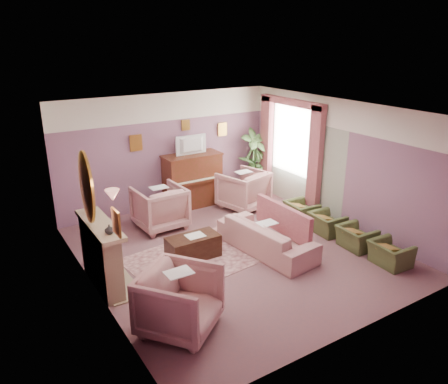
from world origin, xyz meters
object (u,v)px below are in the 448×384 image
floral_armchair_front (180,298)px  side_table (252,180)px  piano (193,181)px  olive_chair_b (356,234)px  television (193,144)px  olive_chair_a (391,250)px  floral_armchair_right (243,188)px  floral_armchair_left (160,205)px  coffee_table (193,247)px  sofa (267,231)px  olive_chair_d (301,208)px  olive_chair_c (327,220)px

floral_armchair_front → side_table: bearing=44.5°
piano → olive_chair_b: 4.19m
floral_armchair_front → television: bearing=59.3°
floral_armchair_front → olive_chair_a: 4.19m
floral_armchair_right → side_table: bearing=43.4°
floral_armchair_front → floral_armchair_left: bearing=70.1°
coffee_table → floral_armchair_right: size_ratio=0.95×
olive_chair_a → olive_chair_b: (0.00, 0.82, 0.00)m
piano → floral_armchair_right: size_ratio=1.33×
sofa → side_table: sofa is taller
coffee_table → olive_chair_d: olive_chair_d is taller
piano → olive_chair_a: piano is taller
side_table → floral_armchair_front: bearing=-135.5°
sofa → olive_chair_c: (1.62, -0.03, -0.13)m
coffee_table → olive_chair_c: 3.03m
piano → sofa: size_ratio=0.66×
coffee_table → olive_chair_a: bearing=-36.6°
coffee_table → side_table: 3.94m
floral_armchair_front → olive_chair_d: (4.17, 2.08, -0.23)m
piano → olive_chair_b: size_ratio=2.01×
olive_chair_b → olive_chair_c: size_ratio=1.00×
television → piano: bearing=90.0°
floral_armchair_front → olive_chair_c: 4.36m
olive_chair_b → olive_chair_d: 1.64m
sofa → olive_chair_b: sofa is taller
piano → floral_armchair_left: (-1.26, -0.80, -0.12)m
floral_armchair_front → coffee_table: bearing=56.8°
television → olive_chair_a: television is taller
coffee_table → olive_chair_c: olive_chair_c is taller
floral_armchair_right → olive_chair_a: (0.69, -3.82, -0.23)m
sofa → olive_chair_b: (1.62, -0.85, -0.13)m
olive_chair_c → olive_chair_d: size_ratio=1.00×
sofa → floral_armchair_left: (-1.29, 2.19, 0.10)m
olive_chair_c → piano: bearing=118.8°
side_table → floral_armchair_right: bearing=-136.6°
olive_chair_c → coffee_table: bearing=169.3°
olive_chair_d → side_table: size_ratio=1.00×
television → floral_armchair_front: 5.03m
floral_armchair_front → olive_chair_c: bearing=16.8°
coffee_table → olive_chair_d: bearing=4.9°
sofa → olive_chair_b: bearing=-27.6°
olive_chair_a → olive_chair_d: (0.00, 2.46, 0.00)m
olive_chair_b → coffee_table: bearing=155.0°
olive_chair_b → floral_armchair_left: bearing=133.8°
olive_chair_a → olive_chair_d: size_ratio=1.00×
olive_chair_b → television: bearing=113.6°
side_table → olive_chair_a: bearing=-91.8°
floral_armchair_right → olive_chair_d: size_ratio=1.51×
olive_chair_c → floral_armchair_left: bearing=142.7°
piano → floral_armchair_front: (-2.51, -4.28, -0.12)m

